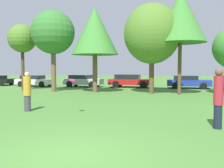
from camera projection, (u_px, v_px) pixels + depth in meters
name	position (u px, v px, depth m)	size (l,w,h in m)	color
ground_plane	(71.00, 155.00, 5.59)	(120.00, 120.00, 0.00)	#477A33
person_thrower	(27.00, 91.00, 11.24)	(0.35, 0.35, 1.80)	#3F3F47
person_catcher	(218.00, 97.00, 7.97)	(0.30, 0.30, 1.96)	#191E33
frisbee	(72.00, 80.00, 10.30)	(0.27, 0.26, 0.13)	#F21E72
tree_0	(22.00, 39.00, 21.68)	(2.47, 2.47, 5.81)	#473323
tree_1	(53.00, 33.00, 20.52)	(3.61, 3.61, 6.74)	brown
tree_2	(95.00, 31.00, 19.98)	(3.81, 3.81, 6.87)	brown
tree_3	(152.00, 34.00, 18.90)	(4.28, 4.28, 6.89)	brown
tree_4	(180.00, 17.00, 18.18)	(3.80, 3.80, 7.64)	brown
parked_car_white	(35.00, 81.00, 26.86)	(4.11, 2.05, 1.19)	silver
parked_car_silver	(83.00, 80.00, 26.09)	(4.08, 2.02, 1.25)	#B2B2B7
parked_car_red	(130.00, 81.00, 25.37)	(4.57, 2.18, 1.32)	red
parked_car_blue	(188.00, 82.00, 24.07)	(4.16, 2.15, 1.24)	#1E389E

